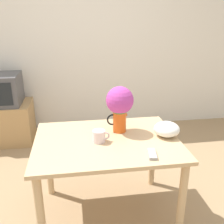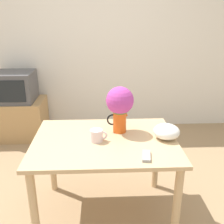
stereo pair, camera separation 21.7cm
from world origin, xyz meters
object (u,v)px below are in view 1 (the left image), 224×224
Objects in this scene: coffee_mug at (99,136)px; tv_set at (0,89)px; flower_vase at (120,104)px; white_bowl at (167,129)px.

coffee_mug is 2.01m from tv_set.
tv_set reaches higher than coffee_mug.
flower_vase is 2.00m from tv_set.
flower_vase is 0.32m from coffee_mug.
flower_vase is at bearing 158.25° from white_bowl.
tv_set is (-1.32, 1.49, -0.23)m from flower_vase.
tv_set is at bearing 124.33° from coffee_mug.
white_bowl is (0.37, -0.15, -0.18)m from flower_vase.
flower_vase reaches higher than tv_set.
white_bowl is at bearing -44.00° from tv_set.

